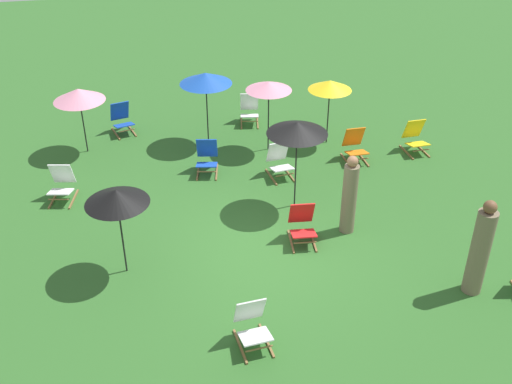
% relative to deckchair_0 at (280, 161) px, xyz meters
% --- Properties ---
extents(ground_plane, '(40.00, 40.00, 0.00)m').
position_rel_deckchair_0_xyz_m(ground_plane, '(-0.85, -2.62, -0.37)').
color(ground_plane, '#2D6026').
extents(deckchair_0, '(0.56, 0.81, 0.83)m').
position_rel_deckchair_0_xyz_m(deckchair_0, '(0.00, 0.00, 0.00)').
color(deckchair_0, olive).
rests_on(deckchair_0, ground).
extents(deckchair_1, '(0.62, 0.84, 0.83)m').
position_rel_deckchair_0_xyz_m(deckchair_1, '(-4.87, -0.05, 0.00)').
color(deckchair_1, olive).
rests_on(deckchair_1, ground).
extents(deckchair_2, '(0.61, 0.84, 0.83)m').
position_rel_deckchair_0_xyz_m(deckchair_2, '(-1.62, 0.50, 0.00)').
color(deckchair_2, olive).
rests_on(deckchair_2, ground).
extents(deckchair_3, '(0.52, 0.78, 0.83)m').
position_rel_deckchair_0_xyz_m(deckchair_3, '(3.57, 0.49, 0.00)').
color(deckchair_3, olive).
rests_on(deckchair_3, ground).
extents(deckchair_4, '(0.60, 0.83, 0.83)m').
position_rel_deckchair_0_xyz_m(deckchair_4, '(-0.14, 2.95, 0.00)').
color(deckchair_4, olive).
rests_on(deckchair_4, ground).
extents(deckchair_6, '(0.66, 0.86, 0.83)m').
position_rel_deckchair_0_xyz_m(deckchair_6, '(-3.52, 3.04, 0.00)').
color(deckchair_6, olive).
rests_on(deckchair_6, ground).
extents(deckchair_7, '(0.55, 0.80, 0.83)m').
position_rel_deckchair_0_xyz_m(deckchair_7, '(-1.66, -5.10, 0.00)').
color(deckchair_7, olive).
rests_on(deckchair_7, ground).
extents(deckchair_8, '(0.49, 0.77, 0.83)m').
position_rel_deckchair_0_xyz_m(deckchair_8, '(1.96, 0.37, 0.00)').
color(deckchair_8, olive).
rests_on(deckchair_8, ground).
extents(deckchair_9, '(0.55, 0.80, 0.83)m').
position_rel_deckchair_0_xyz_m(deckchair_9, '(-0.16, -2.59, 0.00)').
color(deckchair_9, olive).
rests_on(deckchair_9, ground).
extents(umbrella_0, '(1.07, 1.07, 1.68)m').
position_rel_deckchair_0_xyz_m(umbrella_0, '(1.57, 1.39, 1.19)').
color(umbrella_0, black).
rests_on(umbrella_0, ground).
extents(umbrella_1, '(1.13, 1.13, 1.76)m').
position_rel_deckchair_0_xyz_m(umbrella_1, '(-3.59, -2.86, 1.25)').
color(umbrella_1, black).
rests_on(umbrella_1, ground).
extents(umbrella_2, '(1.25, 1.25, 1.97)m').
position_rel_deckchair_0_xyz_m(umbrella_2, '(0.02, -1.32, 1.48)').
color(umbrella_2, black).
rests_on(umbrella_2, ground).
extents(umbrella_3, '(1.28, 1.28, 1.88)m').
position_rel_deckchair_0_xyz_m(umbrella_3, '(-1.40, 1.98, 1.37)').
color(umbrella_3, black).
rests_on(umbrella_3, ground).
extents(umbrella_4, '(1.11, 1.11, 1.79)m').
position_rel_deckchair_0_xyz_m(umbrella_4, '(0.02, 1.33, 1.31)').
color(umbrella_4, black).
rests_on(umbrella_4, ground).
extents(umbrella_5, '(1.23, 1.23, 1.67)m').
position_rel_deckchair_0_xyz_m(umbrella_5, '(-4.42, 2.12, 1.14)').
color(umbrella_5, black).
rests_on(umbrella_5, ground).
extents(person_0, '(0.42, 0.42, 1.70)m').
position_rel_deckchair_0_xyz_m(person_0, '(0.82, -2.43, 0.44)').
color(person_0, '#72664C').
rests_on(person_0, ground).
extents(person_1, '(0.48, 0.48, 1.88)m').
position_rel_deckchair_0_xyz_m(person_1, '(2.39, -4.64, 0.52)').
color(person_1, '#72664C').
rests_on(person_1, ground).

